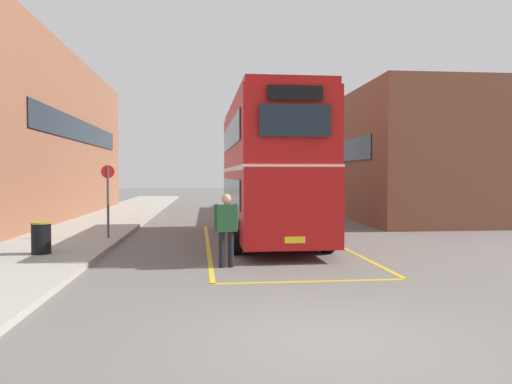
{
  "coord_description": "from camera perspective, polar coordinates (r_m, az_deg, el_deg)",
  "views": [
    {
      "loc": [
        -1.65,
        -6.72,
        2.24
      ],
      "look_at": [
        0.2,
        12.08,
        1.62
      ],
      "focal_mm": 35.48,
      "sensor_mm": 36.0,
      "label": 1
    }
  ],
  "objects": [
    {
      "name": "bay_marking_yellow",
      "position": [
        15.74,
        2.23,
        -6.28
      ],
      "size": [
        4.44,
        12.0,
        0.01
      ],
      "color": "gold",
      "rests_on": "ground"
    },
    {
      "name": "sidewalk_left",
      "position": [
        24.11,
        -17.23,
        -3.37
      ],
      "size": [
        4.0,
        57.6,
        0.14
      ],
      "primitive_type": "cube",
      "color": "#A39E93",
      "rests_on": "ground"
    },
    {
      "name": "pedestrian_boarding",
      "position": [
        12.31,
        -3.38,
        -3.66
      ],
      "size": [
        0.59,
        0.31,
        1.79
      ],
      "color": "black",
      "rests_on": "ground"
    },
    {
      "name": "ground_plane",
      "position": [
        21.3,
        -1.14,
        -4.15
      ],
      "size": [
        135.6,
        135.6,
        0.0
      ],
      "primitive_type": "plane",
      "color": "#66605B"
    },
    {
      "name": "double_decker_bus",
      "position": [
        17.46,
        1.35,
        2.78
      ],
      "size": [
        3.01,
        9.99,
        4.75
      ],
      "color": "black",
      "rests_on": "ground"
    },
    {
      "name": "bus_stop_sign",
      "position": [
        17.72,
        -16.36,
        -0.19
      ],
      "size": [
        0.43,
        0.15,
        2.44
      ],
      "color": "#4C4C51",
      "rests_on": "sidewalk_left"
    },
    {
      "name": "single_deck_bus",
      "position": [
        34.04,
        3.38,
        0.86
      ],
      "size": [
        3.3,
        8.31,
        3.02
      ],
      "color": "black",
      "rests_on": "ground"
    },
    {
      "name": "brick_building_left",
      "position": [
        28.88,
        -24.35,
        5.46
      ],
      "size": [
        5.61,
        21.81,
        8.25
      ],
      "color": "brown",
      "rests_on": "ground"
    },
    {
      "name": "litter_bin",
      "position": [
        14.73,
        -23.06,
        -4.79
      ],
      "size": [
        0.53,
        0.53,
        0.84
      ],
      "color": "black",
      "rests_on": "sidewalk_left"
    },
    {
      "name": "depot_building_right",
      "position": [
        29.38,
        15.02,
        3.66
      ],
      "size": [
        6.44,
        16.17,
        6.37
      ],
      "color": "brown",
      "rests_on": "ground"
    }
  ]
}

